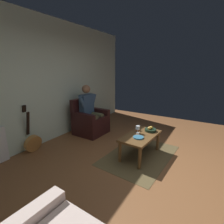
% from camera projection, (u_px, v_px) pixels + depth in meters
% --- Properties ---
extents(ground_plane, '(6.61, 6.61, 0.00)m').
position_uv_depth(ground_plane, '(163.00, 170.00, 2.87)').
color(ground_plane, brown).
extents(wall_back, '(5.91, 0.06, 2.80)m').
position_uv_depth(wall_back, '(50.00, 81.00, 3.88)').
color(wall_back, silver).
rests_on(wall_back, ground).
extents(rug, '(1.73, 1.22, 0.01)m').
position_uv_depth(rug, '(140.00, 155.00, 3.37)').
color(rug, brown).
rests_on(rug, ground).
extents(armchair, '(0.77, 0.73, 0.93)m').
position_uv_depth(armchair, '(90.00, 121.00, 4.45)').
color(armchair, black).
rests_on(armchair, ground).
extents(person_seated, '(0.65, 0.60, 1.28)m').
position_uv_depth(person_seated, '(90.00, 108.00, 4.34)').
color(person_seated, '#334B6A').
rests_on(person_seated, ground).
extents(coffee_table, '(0.99, 0.57, 0.44)m').
position_uv_depth(coffee_table, '(140.00, 138.00, 3.27)').
color(coffee_table, brown).
rests_on(coffee_table, ground).
extents(guitar, '(0.35, 0.27, 0.98)m').
position_uv_depth(guitar, '(33.00, 142.00, 3.48)').
color(guitar, '#B47739').
rests_on(guitar, ground).
extents(wine_glass_near, '(0.08, 0.08, 0.15)m').
position_uv_depth(wine_glass_near, '(138.00, 128.00, 3.32)').
color(wine_glass_near, silver).
rests_on(wine_glass_near, coffee_table).
extents(fruit_bowl, '(0.23, 0.23, 0.11)m').
position_uv_depth(fruit_bowl, '(150.00, 130.00, 3.44)').
color(fruit_bowl, '#1C2F1F').
rests_on(fruit_bowl, coffee_table).
extents(decorative_dish, '(0.20, 0.20, 0.02)m').
position_uv_depth(decorative_dish, '(138.00, 137.00, 3.11)').
color(decorative_dish, teal).
rests_on(decorative_dish, coffee_table).
extents(candle_jar, '(0.07, 0.07, 0.07)m').
position_uv_depth(candle_jar, '(138.00, 129.00, 3.48)').
color(candle_jar, '#AF4419').
rests_on(candle_jar, coffee_table).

